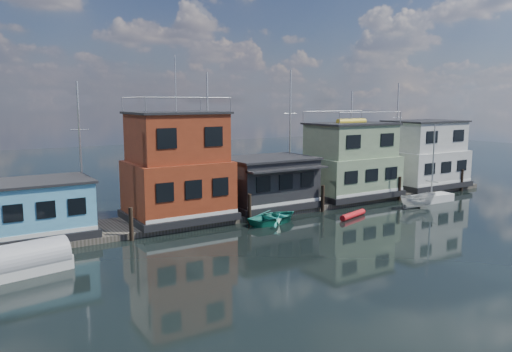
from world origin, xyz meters
TOP-DOWN VIEW (x-y plane):
  - ground at (0.00, 0.00)m, footprint 160.00×160.00m
  - dock at (0.00, 12.00)m, footprint 48.00×5.00m
  - houseboat_blue at (-18.00, 12.00)m, footprint 6.40×4.90m
  - houseboat_red at (-8.50, 12.00)m, footprint 7.40×5.90m
  - houseboat_dark at (-0.50, 11.98)m, footprint 7.40×6.10m
  - houseboat_green at (8.50, 12.00)m, footprint 8.40×5.90m
  - houseboat_white at (18.50, 12.00)m, footprint 8.40×5.90m
  - pilings at (-0.33, 9.20)m, footprint 42.28×0.28m
  - background_masts at (4.76, 18.00)m, footprint 36.40×0.16m
  - tarp_runabout at (-19.77, 6.01)m, footprint 4.77×2.55m
  - dinghy_teal at (-2.40, 8.24)m, footprint 4.85×3.85m
  - day_sailer at (13.84, 7.13)m, footprint 4.46×1.58m
  - motorboat at (10.83, 6.09)m, footprint 3.58×2.10m
  - red_kayak at (3.68, 6.33)m, footprint 3.18×1.43m

SIDE VIEW (x-z plane):
  - ground at x=0.00m, z-range 0.00..0.00m
  - dock at x=0.00m, z-range 0.00..0.40m
  - red_kayak at x=3.68m, z-range 0.00..0.47m
  - day_sailer at x=13.84m, z-range -3.08..3.91m
  - dinghy_teal at x=-2.40m, z-range 0.00..0.90m
  - motorboat at x=10.83m, z-range 0.00..1.30m
  - tarp_runabout at x=-19.77m, z-range -0.23..1.60m
  - pilings at x=-0.33m, z-range 0.00..2.20m
  - houseboat_blue at x=-18.00m, z-range 0.38..4.04m
  - houseboat_dark at x=-0.50m, z-range 0.39..4.45m
  - houseboat_white at x=18.50m, z-range 0.21..6.87m
  - houseboat_green at x=8.50m, z-range 0.03..7.06m
  - houseboat_red at x=-8.50m, z-range -1.83..10.03m
  - background_masts at x=4.76m, z-range -0.45..11.55m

